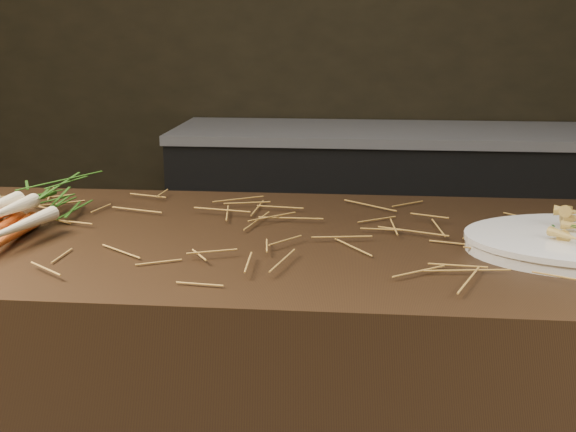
% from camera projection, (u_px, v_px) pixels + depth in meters
% --- Properties ---
extents(back_counter, '(1.82, 0.62, 0.84)m').
position_uv_depth(back_counter, '(381.00, 222.00, 3.22)').
color(back_counter, black).
rests_on(back_counter, ground).
extents(straw_bedding, '(1.40, 0.60, 0.02)m').
position_uv_depth(straw_bedding, '(254.00, 231.00, 1.32)').
color(straw_bedding, olive).
rests_on(straw_bedding, main_counter).
extents(root_veg_bunch, '(0.17, 0.46, 0.09)m').
position_uv_depth(root_veg_bunch, '(20.00, 206.00, 1.37)').
color(root_veg_bunch, '#E0591C').
rests_on(root_veg_bunch, main_counter).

